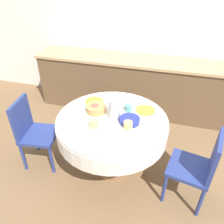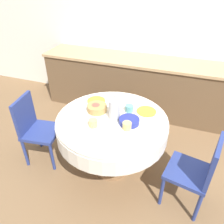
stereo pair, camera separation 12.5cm
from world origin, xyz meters
TOP-DOWN VIEW (x-y plane):
  - ground_plane at (0.00, 0.00)m, footprint 12.00×12.00m
  - wall_back at (0.00, 1.77)m, footprint 7.00×0.05m
  - kitchen_counter at (0.00, 1.44)m, footprint 3.24×0.64m
  - dining_table at (0.00, 0.00)m, footprint 1.20×1.20m
  - chair_left at (0.92, -0.18)m, footprint 0.47×0.47m
  - chair_right at (-0.93, -0.13)m, footprint 0.45×0.45m
  - plate_near_left at (-0.33, -0.23)m, footprint 0.22×0.22m
  - cup_near_left at (-0.13, -0.19)m, footprint 0.09×0.09m
  - plate_near_right at (0.23, -0.33)m, footprint 0.22×0.22m
  - cup_near_right at (0.20, -0.12)m, footprint 0.09×0.09m
  - plate_far_left at (-0.30, 0.27)m, footprint 0.22×0.22m
  - cup_far_left at (-0.22, 0.08)m, footprint 0.09×0.09m
  - plate_far_right at (0.32, 0.24)m, footprint 0.22×0.22m
  - cup_far_right at (0.13, 0.19)m, footprint 0.09×0.09m
  - coffee_carafe at (0.02, 0.02)m, footprint 0.12×0.12m
  - bread_basket at (-0.21, 0.08)m, footprint 0.22×0.22m
  - fruit_bowl at (0.19, -0.02)m, footprint 0.21×0.21m

SIDE VIEW (x-z plane):
  - ground_plane at x=0.00m, z-range 0.00..0.00m
  - kitchen_counter at x=0.00m, z-range 0.00..0.90m
  - chair_left at x=0.92m, z-range 0.05..0.92m
  - chair_right at x=-0.93m, z-range 0.05..0.92m
  - dining_table at x=0.00m, z-range 0.24..0.99m
  - plate_near_left at x=-0.33m, z-range 0.74..0.76m
  - plate_near_right at x=0.23m, z-range 0.74..0.76m
  - plate_far_left at x=-0.30m, z-range 0.74..0.76m
  - plate_far_right at x=0.32m, z-range 0.74..0.76m
  - fruit_bowl at x=0.19m, z-range 0.74..0.80m
  - bread_basket at x=-0.21m, z-range 0.74..0.82m
  - cup_near_left at x=-0.13m, z-range 0.74..0.82m
  - cup_near_right at x=0.20m, z-range 0.74..0.82m
  - cup_far_left at x=-0.22m, z-range 0.74..0.82m
  - cup_far_right at x=0.13m, z-range 0.74..0.82m
  - coffee_carafe at x=0.02m, z-range 0.72..1.02m
  - wall_back at x=0.00m, z-range 0.00..2.60m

